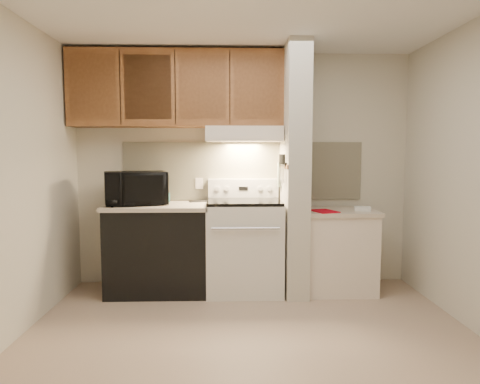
{
  "coord_description": "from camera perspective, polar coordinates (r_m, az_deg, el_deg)",
  "views": [
    {
      "loc": [
        -0.17,
        -3.19,
        1.43
      ],
      "look_at": [
        -0.06,
        0.75,
        1.07
      ],
      "focal_mm": 32.0,
      "sensor_mm": 36.0,
      "label": 1
    }
  ],
  "objects": [
    {
      "name": "floor",
      "position": [
        3.5,
        1.35,
        -18.93
      ],
      "size": [
        3.6,
        3.6,
        0.0
      ],
      "primitive_type": "plane",
      "color": "tan",
      "rests_on": "ground"
    },
    {
      "name": "ceiling",
      "position": [
        3.37,
        1.45,
        23.74
      ],
      "size": [
        3.6,
        3.6,
        0.0
      ],
      "primitive_type": "plane",
      "rotation": [
        3.14,
        0.0,
        0.0
      ],
      "color": "white",
      "rests_on": "wall_back"
    },
    {
      "name": "wall_back",
      "position": [
        4.69,
        0.41,
        3.01
      ],
      "size": [
        3.6,
        2.5,
        0.02
      ],
      "primitive_type": "cube",
      "rotation": [
        1.57,
        0.0,
        0.0
      ],
      "color": "beige",
      "rests_on": "floor"
    },
    {
      "name": "wall_left",
      "position": [
        3.58,
        -28.73,
        1.68
      ],
      "size": [
        0.02,
        3.0,
        2.5
      ],
      "primitive_type": "cube",
      "color": "beige",
      "rests_on": "floor"
    },
    {
      "name": "backsplash",
      "position": [
        4.68,
        0.41,
        2.82
      ],
      "size": [
        2.6,
        0.02,
        0.63
      ],
      "primitive_type": "cube",
      "color": "#EFE6BE",
      "rests_on": "wall_back"
    },
    {
      "name": "range_body",
      "position": [
        4.45,
        0.56,
        -7.38
      ],
      "size": [
        0.76,
        0.65,
        0.92
      ],
      "primitive_type": "cube",
      "color": "silver",
      "rests_on": "floor"
    },
    {
      "name": "oven_window",
      "position": [
        4.13,
        0.74,
        -7.79
      ],
      "size": [
        0.5,
        0.01,
        0.3
      ],
      "primitive_type": "cube",
      "color": "black",
      "rests_on": "range_body"
    },
    {
      "name": "oven_handle",
      "position": [
        4.05,
        0.77,
        -4.88
      ],
      "size": [
        0.65,
        0.02,
        0.02
      ],
      "primitive_type": "cylinder",
      "rotation": [
        0.0,
        1.57,
        0.0
      ],
      "color": "silver",
      "rests_on": "range_body"
    },
    {
      "name": "cooktop",
      "position": [
        4.37,
        0.57,
        -1.29
      ],
      "size": [
        0.74,
        0.64,
        0.03
      ],
      "primitive_type": "cube",
      "color": "black",
      "rests_on": "range_body"
    },
    {
      "name": "range_backguard",
      "position": [
        4.65,
        0.43,
        0.52
      ],
      "size": [
        0.76,
        0.08,
        0.2
      ],
      "primitive_type": "cube",
      "color": "silver",
      "rests_on": "range_body"
    },
    {
      "name": "range_display",
      "position": [
        4.6,
        0.45,
        0.47
      ],
      "size": [
        0.1,
        0.01,
        0.04
      ],
      "primitive_type": "cube",
      "color": "black",
      "rests_on": "range_backguard"
    },
    {
      "name": "range_knob_left_outer",
      "position": [
        4.6,
        -3.04,
        0.46
      ],
      "size": [
        0.05,
        0.02,
        0.05
      ],
      "primitive_type": "cylinder",
      "rotation": [
        1.57,
        0.0,
        0.0
      ],
      "color": "silver",
      "rests_on": "range_backguard"
    },
    {
      "name": "range_knob_left_inner",
      "position": [
        4.6,
        -1.79,
        0.47
      ],
      "size": [
        0.05,
        0.02,
        0.05
      ],
      "primitive_type": "cylinder",
      "rotation": [
        1.57,
        0.0,
        0.0
      ],
      "color": "silver",
      "rests_on": "range_backguard"
    },
    {
      "name": "range_knob_right_inner",
      "position": [
        4.61,
        2.69,
        0.48
      ],
      "size": [
        0.05,
        0.02,
        0.05
      ],
      "primitive_type": "cylinder",
      "rotation": [
        1.57,
        0.0,
        0.0
      ],
      "color": "silver",
      "rests_on": "range_backguard"
    },
    {
      "name": "range_knob_right_outer",
      "position": [
        4.62,
        3.93,
        0.48
      ],
      "size": [
        0.05,
        0.02,
        0.05
      ],
      "primitive_type": "cylinder",
      "rotation": [
        1.57,
        0.0,
        0.0
      ],
      "color": "silver",
      "rests_on": "range_backguard"
    },
    {
      "name": "dishwasher_front",
      "position": [
        4.52,
        -10.76,
        -7.6
      ],
      "size": [
        1.0,
        0.63,
        0.87
      ],
      "primitive_type": "cube",
      "color": "black",
      "rests_on": "floor"
    },
    {
      "name": "left_countertop",
      "position": [
        4.44,
        -10.86,
        -1.87
      ],
      "size": [
        1.04,
        0.67,
        0.04
      ],
      "primitive_type": "cube",
      "color": "beige",
      "rests_on": "dishwasher_front"
    },
    {
      "name": "spoon_rest",
      "position": [
        4.59,
        -5.53,
        -1.23
      ],
      "size": [
        0.21,
        0.13,
        0.01
      ],
      "primitive_type": "cube",
      "rotation": [
        0.0,
        0.0,
        0.37
      ],
      "color": "black",
      "rests_on": "left_countertop"
    },
    {
      "name": "teal_jar",
      "position": [
        4.64,
        -9.84,
        -0.7
      ],
      "size": [
        0.09,
        0.09,
        0.1
      ],
      "primitive_type": "cylinder",
      "rotation": [
        0.0,
        0.0,
        0.07
      ],
      "color": "#28595B",
      "rests_on": "left_countertop"
    },
    {
      "name": "outlet",
      "position": [
        4.68,
        -5.46,
        1.15
      ],
      "size": [
        0.08,
        0.01,
        0.12
      ],
      "primitive_type": "cube",
      "color": "silver",
      "rests_on": "backsplash"
    },
    {
      "name": "microwave",
      "position": [
        4.44,
        -13.75,
        0.5
      ],
      "size": [
        0.7,
        0.57,
        0.33
      ],
      "primitive_type": "imported",
      "rotation": [
        0.0,
        0.0,
        0.3
      ],
      "color": "black",
      "rests_on": "left_countertop"
    },
    {
      "name": "partition_pillar",
      "position": [
        4.39,
        7.25,
        2.82
      ],
      "size": [
        0.22,
        0.7,
        2.5
      ],
      "primitive_type": "cube",
      "color": "beige",
      "rests_on": "floor"
    },
    {
      "name": "pillar_trim",
      "position": [
        4.38,
        5.75,
        3.48
      ],
      "size": [
        0.01,
        0.7,
        0.04
      ],
      "primitive_type": "cube",
      "color": "brown",
      "rests_on": "partition_pillar"
    },
    {
      "name": "knife_strip",
      "position": [
        4.32,
        5.76,
        3.72
      ],
      "size": [
        0.02,
        0.42,
        0.04
      ],
      "primitive_type": "cube",
      "color": "black",
      "rests_on": "partition_pillar"
    },
    {
      "name": "knife_blade_a",
      "position": [
        4.18,
        5.85,
        2.3
      ],
      "size": [
        0.01,
        0.03,
        0.16
      ],
      "primitive_type": "cube",
      "color": "silver",
      "rests_on": "knife_strip"
    },
    {
      "name": "knife_handle_a",
      "position": [
        4.17,
        5.88,
        4.36
      ],
      "size": [
        0.02,
        0.02,
        0.1
      ],
      "primitive_type": "cylinder",
      "color": "black",
      "rests_on": "knife_strip"
    },
    {
      "name": "knife_blade_b",
      "position": [
        4.26,
        5.7,
        2.22
      ],
      "size": [
        0.01,
        0.04,
        0.18
      ],
      "primitive_type": "cube",
      "color": "silver",
      "rests_on": "knife_strip"
    },
    {
      "name": "knife_handle_b",
      "position": [
        4.25,
        5.73,
        4.37
      ],
      "size": [
        0.02,
        0.02,
        0.1
      ],
      "primitive_type": "cylinder",
      "color": "black",
      "rests_on": "knife_strip"
    },
    {
      "name": "knife_blade_c",
      "position": [
        4.33,
        5.57,
        2.14
      ],
      "size": [
        0.01,
        0.04,
        0.2
      ],
      "primitive_type": "cube",
      "color": "silver",
      "rests_on": "knife_strip"
    },
    {
      "name": "knife_handle_c",
      "position": [
        4.33,
        5.59,
        4.39
      ],
      "size": [
        0.02,
        0.02,
        0.1
      ],
      "primitive_type": "cylinder",
      "color": "black",
      "rests_on": "knife_strip"
    },
    {
      "name": "knife_blade_d",
      "position": [
        4.41,
        5.45,
        2.46
      ],
      "size": [
        0.01,
        0.04,
        0.16
      ],
      "primitive_type": "cube",
      "color": "silver",
      "rests_on": "knife_strip"
    },
    {
      "name": "knife_handle_d",
      "position": [
        4.41,
        5.46,
        4.41
      ],
      "size": [
        0.02,
        0.02,
        0.1
      ],
      "primitive_type": "cylinder",
      "color": "black",
      "rests_on": "knife_strip"
    },
    {
      "name": "knife_blade_e",
      "position": [
        4.49,
        5.31,
        2.38
      ],
      "size": [
        0.01,
        0.04,
        0.18
      ],
      "primitive_type": "cube",
      "color": "silver",
      "rests_on": "knife_strip"
    },
    {
      "name": "knife_handle_e",
      "position": [
        4.47,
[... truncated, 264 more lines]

